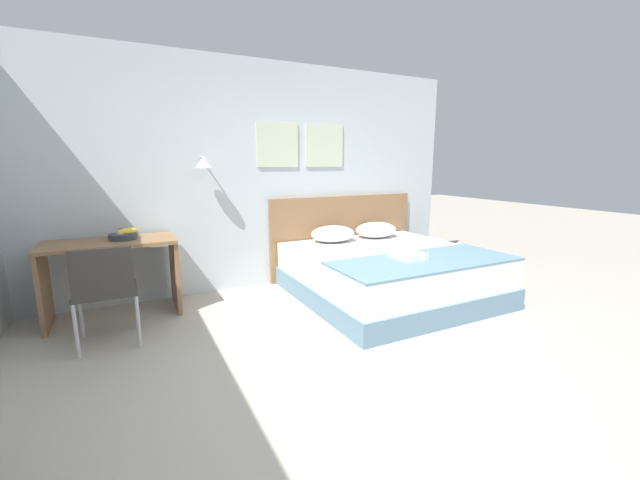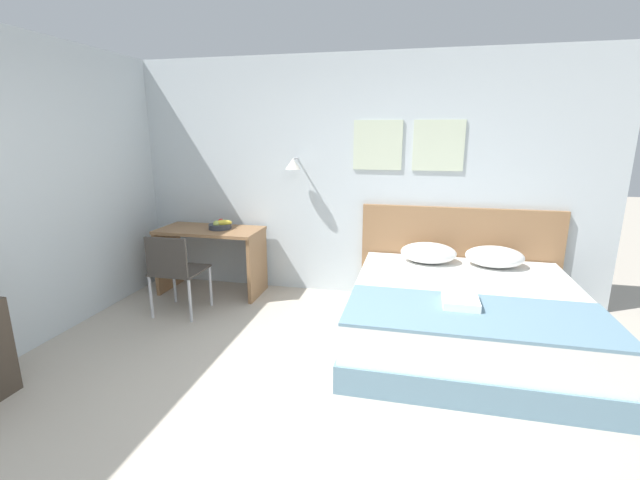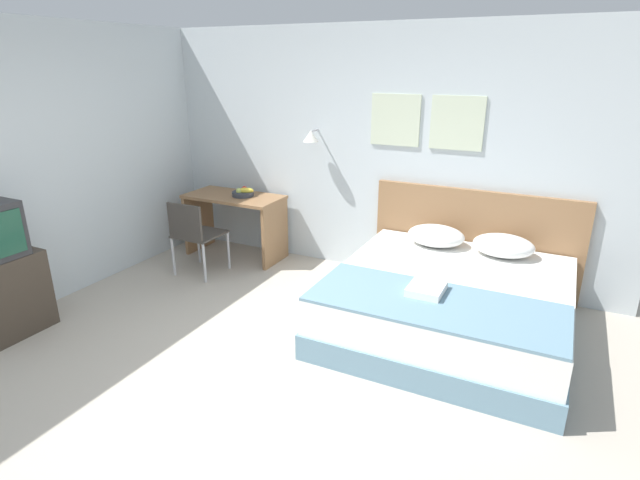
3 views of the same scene
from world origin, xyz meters
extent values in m
plane|color=#B2A899|center=(0.00, 0.00, 0.00)|extent=(24.00, 24.00, 0.00)
cube|color=silver|center=(0.00, 2.56, 1.32)|extent=(5.60, 0.06, 2.65)
cube|color=beige|center=(0.35, 2.52, 1.70)|extent=(0.52, 0.02, 0.52)
cube|color=beige|center=(0.98, 2.52, 1.70)|extent=(0.52, 0.02, 0.52)
cylinder|color=#B2B2B7|center=(-0.55, 2.45, 1.55)|extent=(0.02, 0.16, 0.02)
cone|color=white|center=(-0.55, 2.36, 1.50)|extent=(0.17, 0.17, 0.12)
cube|color=#66899E|center=(1.26, 1.48, 0.11)|extent=(1.97, 1.99, 0.22)
cube|color=white|center=(1.26, 1.48, 0.37)|extent=(1.93, 1.95, 0.31)
cube|color=#8E6642|center=(1.26, 2.50, 0.53)|extent=(2.09, 0.06, 1.06)
ellipsoid|color=white|center=(0.94, 2.20, 0.63)|extent=(0.56, 0.44, 0.20)
ellipsoid|color=white|center=(1.58, 2.20, 0.63)|extent=(0.56, 0.44, 0.20)
cube|color=#66899E|center=(1.26, 0.90, 0.54)|extent=(1.91, 0.80, 0.02)
cube|color=white|center=(1.16, 1.04, 0.58)|extent=(0.27, 0.31, 0.06)
cube|color=#8E6642|center=(-1.50, 2.18, 0.75)|extent=(1.17, 0.58, 0.03)
cube|color=#8E6642|center=(-2.07, 2.18, 0.36)|extent=(0.04, 0.53, 0.73)
cube|color=#8E6642|center=(-0.94, 2.18, 0.36)|extent=(0.04, 0.53, 0.73)
cube|color=#3D3833|center=(-1.55, 1.58, 0.46)|extent=(0.47, 0.47, 0.02)
cube|color=#3D3833|center=(-1.55, 1.35, 0.66)|extent=(0.44, 0.03, 0.39)
cylinder|color=#B7B7BC|center=(-1.76, 1.79, 0.22)|extent=(0.03, 0.03, 0.45)
cylinder|color=#B7B7BC|center=(-1.33, 1.79, 0.22)|extent=(0.03, 0.03, 0.45)
cylinder|color=#B7B7BC|center=(-1.76, 1.36, 0.22)|extent=(0.03, 0.03, 0.45)
cylinder|color=#B7B7BC|center=(-1.33, 1.36, 0.22)|extent=(0.03, 0.03, 0.45)
cylinder|color=#333842|center=(-1.38, 2.21, 0.79)|extent=(0.26, 0.26, 0.05)
ellipsoid|color=yellow|center=(-1.33, 2.20, 0.84)|extent=(0.20, 0.13, 0.07)
sphere|color=red|center=(-1.39, 2.26, 0.83)|extent=(0.07, 0.07, 0.07)
sphere|color=#B2C156|center=(-1.40, 2.16, 0.83)|extent=(0.07, 0.07, 0.07)
camera|label=1|loc=(-1.36, -1.98, 1.50)|focal=22.00mm
camera|label=2|loc=(0.79, -2.19, 1.83)|focal=24.00mm
camera|label=3|loc=(2.00, -2.53, 2.26)|focal=28.00mm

